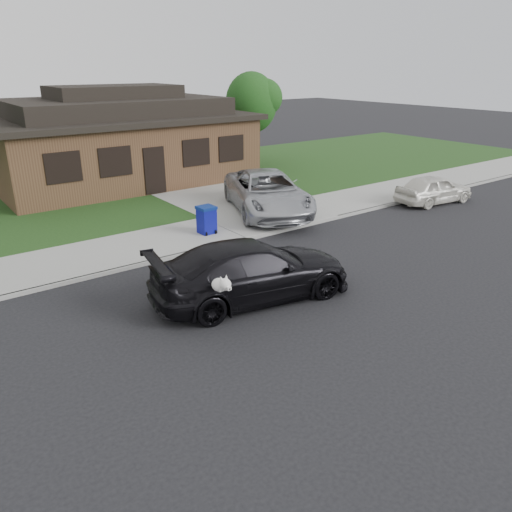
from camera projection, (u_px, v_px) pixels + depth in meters
ground at (205, 307)px, 12.64m from camera, size 120.00×120.00×0.00m
sidewalk at (126, 250)px, 16.37m from camera, size 60.00×3.00×0.12m
curb at (146, 263)px, 15.24m from camera, size 60.00×0.12×0.12m
lawn at (55, 200)px, 22.36m from camera, size 60.00×13.00×0.13m
driveway at (205, 193)px, 23.44m from camera, size 4.50×13.00×0.14m
sedan at (252, 271)px, 12.86m from camera, size 5.61×3.04×1.54m
minivan at (267, 192)px, 19.97m from camera, size 4.70×6.37×1.61m
white_compact at (434, 189)px, 21.85m from camera, size 3.83×1.92×1.25m
recycling_bin at (207, 220)px, 17.62m from camera, size 0.61×0.64×0.98m
house at (119, 140)px, 25.33m from camera, size 12.60×8.60×4.65m
tree_1 at (254, 102)px, 28.83m from camera, size 3.15×3.00×5.25m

